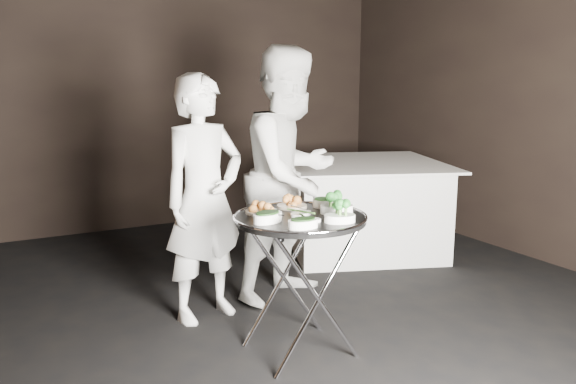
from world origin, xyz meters
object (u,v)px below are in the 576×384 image
tray_stand (300,278)px  dining_table (361,205)px  waiter_left (204,199)px  waiter_right (291,175)px  serving_tray (300,218)px

tray_stand → dining_table: size_ratio=0.55×
tray_stand → dining_table: dining_table is taller
dining_table → waiter_left: bearing=-155.8°
waiter_right → dining_table: (1.17, 0.77, -0.50)m
serving_tray → dining_table: bearing=45.7°
tray_stand → waiter_left: 0.90m
serving_tray → tray_stand: bearing=153.4°
tray_stand → waiter_left: (-0.31, 0.76, 0.37)m
dining_table → waiter_right: bearing=-146.7°
serving_tray → waiter_left: size_ratio=0.47×
waiter_left → waiter_right: 0.70m
waiter_left → waiter_right: size_ratio=0.89×
tray_stand → waiter_right: (0.38, 0.83, 0.46)m
serving_tray → waiter_left: waiter_left is taller
tray_stand → serving_tray: 0.37m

